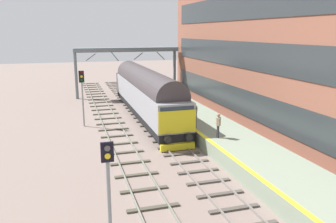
{
  "coord_description": "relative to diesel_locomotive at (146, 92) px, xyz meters",
  "views": [
    {
      "loc": [
        -6.97,
        -25.51,
        7.97
      ],
      "look_at": [
        0.2,
        -1.38,
        2.08
      ],
      "focal_mm": 36.43,
      "sensor_mm": 36.0,
      "label": 1
    }
  ],
  "objects": [
    {
      "name": "diesel_locomotive",
      "position": [
        0.0,
        0.0,
        0.0
      ],
      "size": [
        2.74,
        19.77,
        4.68
      ],
      "color": "black",
      "rests_on": "ground"
    },
    {
      "name": "track_adjacent_west",
      "position": [
        -3.55,
        -5.39,
        -2.43
      ],
      "size": [
        2.5,
        60.0,
        0.15
      ],
      "color": "gray",
      "rests_on": "ground"
    },
    {
      "name": "track_main",
      "position": [
        -0.0,
        -5.39,
        -2.43
      ],
      "size": [
        2.5,
        60.0,
        0.15
      ],
      "color": "slate",
      "rests_on": "ground"
    },
    {
      "name": "signal_post_near",
      "position": [
        -5.83,
        -19.79,
        0.23
      ],
      "size": [
        0.44,
        0.22,
        4.35
      ],
      "color": "gray",
      "rests_on": "ground"
    },
    {
      "name": "station_platform",
      "position": [
        3.6,
        -5.39,
        -1.99
      ],
      "size": [
        4.0,
        44.0,
        1.01
      ],
      "color": "gray",
      "rests_on": "ground"
    },
    {
      "name": "waiting_passenger",
      "position": [
        2.54,
        -10.73,
        -0.5
      ],
      "size": [
        0.41,
        0.5,
        1.64
      ],
      "rotation": [
        0.0,
        0.0,
        1.33
      ],
      "color": "#2E2832",
      "rests_on": "station_platform"
    },
    {
      "name": "platform_number_sign",
      "position": [
        1.97,
        -8.15,
        -0.35
      ],
      "size": [
        0.1,
        0.44,
        1.69
      ],
      "color": "slate",
      "rests_on": "station_platform"
    },
    {
      "name": "signal_post_mid",
      "position": [
        -5.83,
        -1.57,
        0.59
      ],
      "size": [
        0.44,
        0.22,
        4.81
      ],
      "color": "gray",
      "rests_on": "ground"
    },
    {
      "name": "ground_plane",
      "position": [
        -0.0,
        -5.39,
        -2.49
      ],
      "size": [
        140.0,
        140.0,
        0.0
      ],
      "primitive_type": "plane",
      "color": "slate",
      "rests_on": "ground"
    },
    {
      "name": "overhead_footbridge",
      "position": [
        0.28,
        11.47,
        3.05
      ],
      "size": [
        12.85,
        2.0,
        6.1
      ],
      "color": "slate",
      "rests_on": "ground"
    },
    {
      "name": "station_building",
      "position": [
        9.24,
        -7.97,
        7.35
      ],
      "size": [
        4.16,
        40.66,
        19.68
      ],
      "color": "brown",
      "rests_on": "ground"
    }
  ]
}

